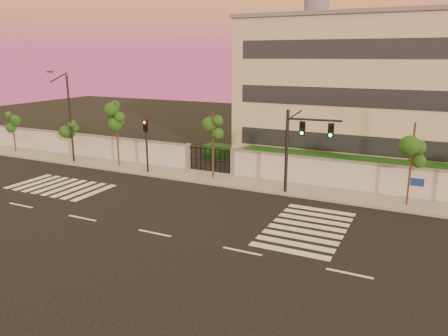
{
  "coord_description": "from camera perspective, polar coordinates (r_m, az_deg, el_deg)",
  "views": [
    {
      "loc": [
        12.56,
        -17.55,
        9.04
      ],
      "look_at": [
        1.12,
        6.0,
        2.27
      ],
      "focal_mm": 35.0,
      "sensor_mm": 36.0,
      "label": 1
    }
  ],
  "objects": [
    {
      "name": "traffic_signal_main",
      "position": [
        28.68,
        9.57,
        3.32
      ],
      "size": [
        3.58,
        0.49,
        5.66
      ],
      "rotation": [
        0.0,
        0.0,
        0.1
      ],
      "color": "black",
      "rests_on": "ground"
    },
    {
      "name": "sidewalk",
      "position": [
        32.02,
        1.71,
        -1.77
      ],
      "size": [
        60.0,
        3.0,
        0.15
      ],
      "primitive_type": "cube",
      "color": "gray",
      "rests_on": "ground"
    },
    {
      "name": "streetlight_west",
      "position": [
        39.16,
        -19.65,
        6.64
      ],
      "size": [
        0.47,
        1.89,
        7.86
      ],
      "color": "black",
      "rests_on": "ground"
    },
    {
      "name": "street_tree_d",
      "position": [
        31.97,
        -1.44,
        5.06
      ],
      "size": [
        1.56,
        1.24,
        5.16
      ],
      "color": "#382314",
      "rests_on": "ground"
    },
    {
      "name": "institutional_building",
      "position": [
        39.8,
        21.0,
        9.4
      ],
      "size": [
        24.4,
        12.4,
        12.25
      ],
      "color": "beige",
      "rests_on": "ground"
    },
    {
      "name": "ground",
      "position": [
        23.4,
        -9.03,
        -8.42
      ],
      "size": [
        120.0,
        120.0,
        0.0
      ],
      "primitive_type": "plane",
      "color": "black",
      "rests_on": "ground"
    },
    {
      "name": "road_markings",
      "position": [
        27.12,
        -7.25,
        -5.07
      ],
      "size": [
        57.0,
        7.62,
        0.02
      ],
      "color": "silver",
      "rests_on": "ground"
    },
    {
      "name": "street_tree_c",
      "position": [
        36.54,
        -13.84,
        6.12
      ],
      "size": [
        1.64,
        1.3,
        5.41
      ],
      "color": "#382314",
      "rests_on": "ground"
    },
    {
      "name": "hedge_row",
      "position": [
        35.22,
        6.29,
        0.91
      ],
      "size": [
        41.0,
        4.25,
        1.8
      ],
      "color": "black",
      "rests_on": "ground"
    },
    {
      "name": "street_tree_a",
      "position": [
        45.9,
        -25.88,
        5.33
      ],
      "size": [
        1.39,
        1.1,
        3.9
      ],
      "color": "#382314",
      "rests_on": "ground"
    },
    {
      "name": "street_tree_b",
      "position": [
        40.1,
        -19.32,
        5.36
      ],
      "size": [
        1.45,
        1.15,
        4.39
      ],
      "color": "#382314",
      "rests_on": "ground"
    },
    {
      "name": "perimeter_wall",
      "position": [
        33.05,
        2.96,
        0.53
      ],
      "size": [
        60.0,
        0.36,
        2.2
      ],
      "color": "#B8BBC0",
      "rests_on": "ground"
    },
    {
      "name": "traffic_signal_secondary",
      "position": [
        34.25,
        -10.12,
        3.77
      ],
      "size": [
        0.34,
        0.34,
        4.4
      ],
      "rotation": [
        0.0,
        0.0,
        -0.06
      ],
      "color": "black",
      "rests_on": "ground"
    },
    {
      "name": "street_tree_e",
      "position": [
        28.29,
        23.49,
        2.72
      ],
      "size": [
        1.49,
        1.18,
        5.24
      ],
      "color": "#382314",
      "rests_on": "ground"
    }
  ]
}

